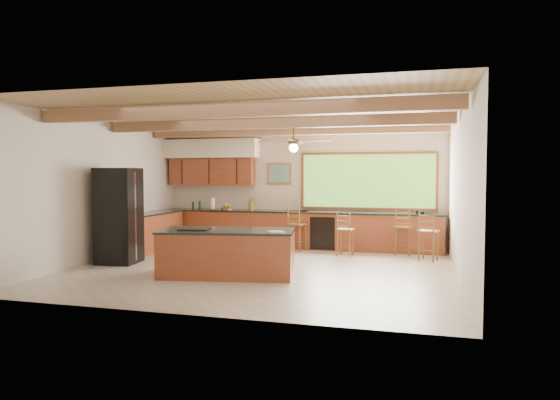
# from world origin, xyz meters

# --- Properties ---
(ground) EXTENTS (7.20, 7.20, 0.00)m
(ground) POSITION_xyz_m (0.00, 0.00, 0.00)
(ground) COLOR #C2B4A1
(ground) RESTS_ON ground
(room_shell) EXTENTS (7.27, 6.54, 3.02)m
(room_shell) POSITION_xyz_m (-0.17, 0.65, 2.21)
(room_shell) COLOR beige
(room_shell) RESTS_ON ground
(counter_run) EXTENTS (7.12, 3.10, 1.27)m
(counter_run) POSITION_xyz_m (-0.82, 2.52, 0.46)
(counter_run) COLOR brown
(counter_run) RESTS_ON ground
(island) EXTENTS (2.55, 1.52, 0.85)m
(island) POSITION_xyz_m (-0.42, -0.74, 0.42)
(island) COLOR brown
(island) RESTS_ON ground
(refrigerator) EXTENTS (0.84, 0.82, 1.96)m
(refrigerator) POSITION_xyz_m (-3.05, -0.14, 0.98)
(refrigerator) COLOR black
(refrigerator) RESTS_ON ground
(bar_stool_a) EXTENTS (0.45, 0.45, 1.05)m
(bar_stool_a) POSITION_xyz_m (0.10, 2.39, 0.62)
(bar_stool_a) COLOR brown
(bar_stool_a) RESTS_ON ground
(bar_stool_b) EXTENTS (0.40, 0.40, 0.99)m
(bar_stool_b) POSITION_xyz_m (1.33, 1.93, 0.59)
(bar_stool_b) COLOR brown
(bar_stool_b) RESTS_ON ground
(bar_stool_c) EXTENTS (0.47, 0.47, 1.05)m
(bar_stool_c) POSITION_xyz_m (3.12, 1.73, 0.62)
(bar_stool_c) COLOR brown
(bar_stool_c) RESTS_ON ground
(bar_stool_d) EXTENTS (0.43, 0.43, 1.06)m
(bar_stool_d) POSITION_xyz_m (2.59, 2.39, 0.63)
(bar_stool_d) COLOR brown
(bar_stool_d) RESTS_ON ground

